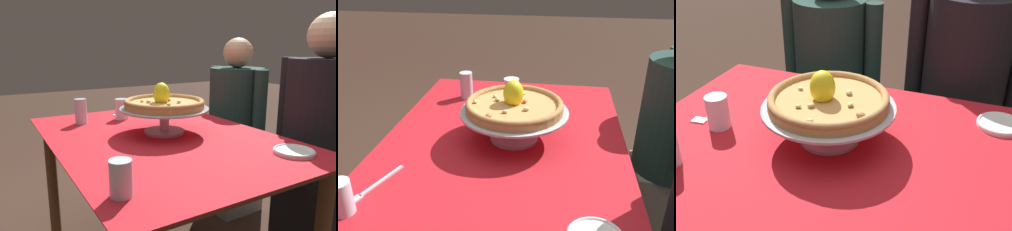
# 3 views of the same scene
# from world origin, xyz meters

# --- Properties ---
(dining_table) EXTENTS (1.33, 0.95, 0.72)m
(dining_table) POSITION_xyz_m (0.00, 0.00, 0.62)
(dining_table) COLOR brown
(dining_table) RESTS_ON ground
(pizza_stand) EXTENTS (0.42, 0.42, 0.12)m
(pizza_stand) POSITION_xyz_m (-0.03, 0.04, 0.81)
(pizza_stand) COLOR #B7B7C1
(pizza_stand) RESTS_ON dining_table
(pizza) EXTENTS (0.37, 0.37, 0.12)m
(pizza) POSITION_xyz_m (-0.03, 0.04, 0.86)
(pizza) COLOR tan
(pizza) RESTS_ON pizza_stand
(water_glass_side_left) EXTENTS (0.07, 0.07, 0.11)m
(water_glass_side_left) POSITION_xyz_m (-0.40, -0.02, 0.77)
(water_glass_side_left) COLOR white
(water_glass_side_left) RESTS_ON dining_table
(side_plate) EXTENTS (0.15, 0.15, 0.02)m
(side_plate) POSITION_xyz_m (0.48, 0.32, 0.73)
(side_plate) COLOR white
(side_plate) RESTS_ON dining_table
(sugar_packet) EXTENTS (0.05, 0.04, 0.00)m
(sugar_packet) POSITION_xyz_m (-0.50, -0.02, 0.72)
(sugar_packet) COLOR white
(sugar_packet) RESTS_ON dining_table
(diner_left) EXTENTS (0.51, 0.35, 1.18)m
(diner_left) POSITION_xyz_m (-0.32, 0.75, 0.57)
(diner_left) COLOR gray
(diner_left) RESTS_ON ground
(diner_right) EXTENTS (0.52, 0.36, 1.28)m
(diner_right) POSITION_xyz_m (0.32, 0.73, 0.63)
(diner_right) COLOR black
(diner_right) RESTS_ON ground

